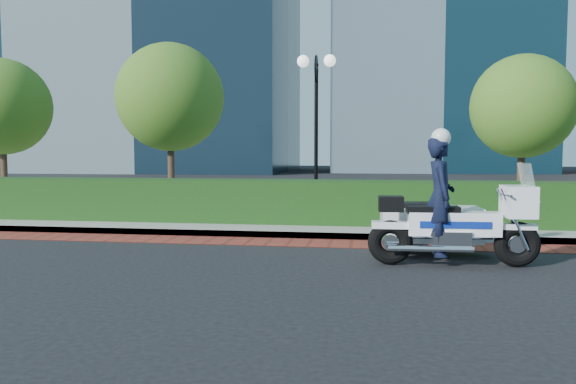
# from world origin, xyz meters

# --- Properties ---
(ground) EXTENTS (120.00, 120.00, 0.00)m
(ground) POSITION_xyz_m (0.00, 0.00, 0.00)
(ground) COLOR black
(ground) RESTS_ON ground
(brick_strip) EXTENTS (60.00, 1.00, 0.01)m
(brick_strip) POSITION_xyz_m (0.00, 1.50, 0.01)
(brick_strip) COLOR maroon
(brick_strip) RESTS_ON ground
(sidewalk) EXTENTS (60.00, 8.00, 0.15)m
(sidewalk) POSITION_xyz_m (0.00, 6.00, 0.07)
(sidewalk) COLOR gray
(sidewalk) RESTS_ON ground
(hedge_main) EXTENTS (18.00, 1.20, 1.00)m
(hedge_main) POSITION_xyz_m (0.00, 3.60, 0.65)
(hedge_main) COLOR black
(hedge_main) RESTS_ON sidewalk
(lamppost) EXTENTS (1.02, 0.70, 4.21)m
(lamppost) POSITION_xyz_m (1.00, 5.20, 2.96)
(lamppost) COLOR black
(lamppost) RESTS_ON sidewalk
(tree_a) EXTENTS (3.00, 3.00, 4.58)m
(tree_a) POSITION_xyz_m (-9.00, 6.50, 3.22)
(tree_a) COLOR #332319
(tree_a) RESTS_ON sidewalk
(tree_b) EXTENTS (3.20, 3.20, 4.89)m
(tree_b) POSITION_xyz_m (-3.50, 6.50, 3.43)
(tree_b) COLOR #332319
(tree_b) RESTS_ON sidewalk
(tree_c) EXTENTS (2.80, 2.80, 4.30)m
(tree_c) POSITION_xyz_m (6.50, 6.50, 3.05)
(tree_c) COLOR #332319
(tree_c) RESTS_ON sidewalk
(tower_far_left) EXTENTS (16.00, 14.00, 34.00)m
(tower_far_left) POSITION_xyz_m (-36.00, 46.00, 17.00)
(tower_far_left) COLOR black
(tower_far_left) RESTS_ON ground
(police_motorcycle) EXTENTS (2.74, 1.93, 2.21)m
(police_motorcycle) POSITION_xyz_m (3.65, 0.02, 0.76)
(police_motorcycle) COLOR black
(police_motorcycle) RESTS_ON ground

